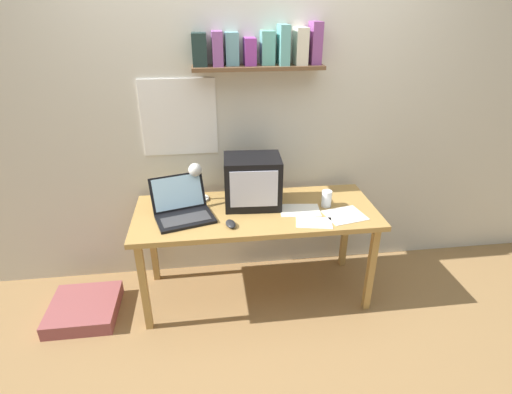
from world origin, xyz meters
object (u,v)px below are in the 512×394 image
at_px(laptop, 182,207).
at_px(loose_paper_near_monitor, 300,210).
at_px(juice_glass, 327,199).
at_px(desk_lamp, 196,177).
at_px(loose_paper_near_laptop, 345,215).
at_px(printed_handout, 314,222).
at_px(crt_monitor, 253,181).
at_px(corner_desk, 256,218).
at_px(computer_mouse, 231,224).
at_px(floor_cushion, 84,309).

bearing_deg(laptop, loose_paper_near_monitor, -18.36).
distance_m(juice_glass, loose_paper_near_monitor, 0.20).
bearing_deg(desk_lamp, loose_paper_near_monitor, 3.37).
bearing_deg(loose_paper_near_laptop, loose_paper_near_monitor, 159.08).
height_order(desk_lamp, printed_handout, desk_lamp).
relative_size(crt_monitor, loose_paper_near_monitor, 1.38).
distance_m(corner_desk, desk_lamp, 0.50).
bearing_deg(laptop, loose_paper_near_laptop, -23.41).
distance_m(corner_desk, loose_paper_near_monitor, 0.30).
xyz_separation_m(corner_desk, computer_mouse, (-0.19, -0.19, 0.08)).
bearing_deg(printed_handout, corner_desk, 147.99).
height_order(crt_monitor, juice_glass, crt_monitor).
distance_m(desk_lamp, printed_handout, 0.85).
relative_size(corner_desk, crt_monitor, 4.15).
height_order(corner_desk, laptop, laptop).
xyz_separation_m(crt_monitor, floor_cushion, (-1.21, -0.18, -0.82)).
relative_size(desk_lamp, printed_handout, 1.18).
bearing_deg(loose_paper_near_laptop, desk_lamp, 161.48).
distance_m(corner_desk, printed_handout, 0.41).
xyz_separation_m(corner_desk, loose_paper_near_laptop, (0.57, -0.15, 0.06)).
bearing_deg(floor_cushion, loose_paper_near_monitor, 1.65).
distance_m(desk_lamp, loose_paper_near_laptop, 1.03).
bearing_deg(juice_glass, computer_mouse, -164.19).
height_order(printed_handout, loose_paper_near_monitor, same).
bearing_deg(printed_handout, loose_paper_near_laptop, 16.75).
bearing_deg(loose_paper_near_laptop, computer_mouse, -176.78).
relative_size(desk_lamp, loose_paper_near_monitor, 1.04).
bearing_deg(computer_mouse, crt_monitor, 58.54).
xyz_separation_m(printed_handout, floor_cushion, (-1.57, 0.13, -0.65)).
height_order(laptop, desk_lamp, desk_lamp).
height_order(laptop, floor_cushion, laptop).
bearing_deg(loose_paper_near_monitor, crt_monitor, 156.51).
height_order(crt_monitor, desk_lamp, crt_monitor).
bearing_deg(printed_handout, crt_monitor, 139.29).
height_order(corner_desk, computer_mouse, computer_mouse).
relative_size(crt_monitor, juice_glass, 3.45).
xyz_separation_m(desk_lamp, juice_glass, (0.88, -0.17, -0.14)).
xyz_separation_m(computer_mouse, floor_cushion, (-1.03, 0.11, -0.67)).
xyz_separation_m(printed_handout, loose_paper_near_monitor, (-0.05, 0.17, 0.00)).
xyz_separation_m(loose_paper_near_monitor, floor_cushion, (-1.51, -0.04, -0.65)).
bearing_deg(loose_paper_near_monitor, laptop, 177.58).
xyz_separation_m(laptop, desk_lamp, (0.10, 0.18, 0.13)).
xyz_separation_m(desk_lamp, floor_cushion, (-0.83, -0.26, -0.84)).
relative_size(laptop, printed_handout, 1.73).
height_order(desk_lamp, loose_paper_near_monitor, desk_lamp).
xyz_separation_m(crt_monitor, loose_paper_near_laptop, (0.59, -0.24, -0.17)).
distance_m(juice_glass, floor_cushion, 1.85).
bearing_deg(juice_glass, loose_paper_near_monitor, -167.85).
relative_size(printed_handout, loose_paper_near_monitor, 0.89).
bearing_deg(laptop, computer_mouse, -46.79).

